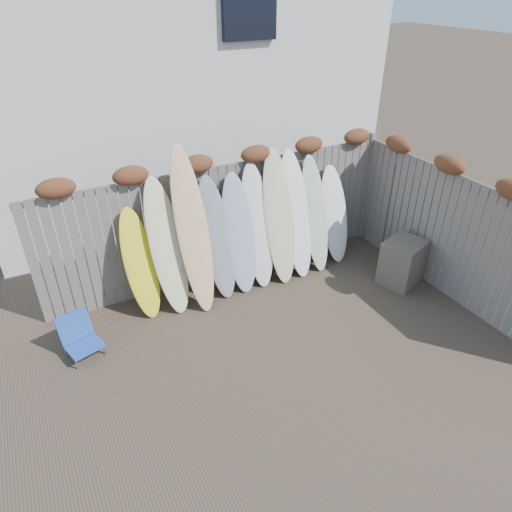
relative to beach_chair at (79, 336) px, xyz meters
name	(u,v)px	position (x,y,z in m)	size (l,w,h in m)	color
ground	(296,358)	(2.59, -1.49, -0.28)	(80.00, 80.00, 0.00)	#493A2D
back_fence	(226,212)	(2.65, 0.90, 0.91)	(6.05, 0.28, 2.24)	slate
right_fence	(455,230)	(5.59, -1.24, 0.86)	(0.28, 4.40, 2.24)	slate
house	(163,48)	(3.09, 5.01, 2.92)	(8.50, 5.50, 6.33)	silver
beach_chair	(79,336)	(0.00, 0.00, 0.00)	(0.57, 0.59, 0.60)	blue
wooden_crate	(402,262)	(5.16, -0.72, 0.11)	(0.67, 0.56, 0.78)	#706254
lattice_panel	(415,221)	(5.69, -0.35, 0.60)	(0.05, 1.17, 1.75)	brown
surfboard_0	(140,264)	(1.07, 0.53, 0.56)	(0.47, 0.07, 1.75)	yellow
surfboard_1	(167,248)	(1.49, 0.49, 0.76)	(0.52, 0.07, 2.15)	beige
surfboard_2	(193,231)	(1.89, 0.42, 0.97)	(0.49, 0.07, 2.59)	#DDBE84
surfboard_3	(217,239)	(2.31, 0.50, 0.69)	(0.51, 0.07, 2.02)	gray
surfboard_4	(239,234)	(2.69, 0.49, 0.68)	(0.52, 0.07, 2.00)	#95A9BD
surfboard_5	(257,227)	(3.03, 0.51, 0.73)	(0.50, 0.07, 2.10)	silver
surfboard_6	(279,218)	(3.42, 0.47, 0.82)	(0.52, 0.07, 2.28)	beige
surfboard_7	(296,215)	(3.76, 0.48, 0.78)	(0.52, 0.07, 2.21)	white
surfboard_8	(315,215)	(4.14, 0.47, 0.71)	(0.47, 0.07, 2.06)	beige
surfboard_9	(334,215)	(4.61, 0.53, 0.58)	(0.54, 0.07, 1.78)	white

